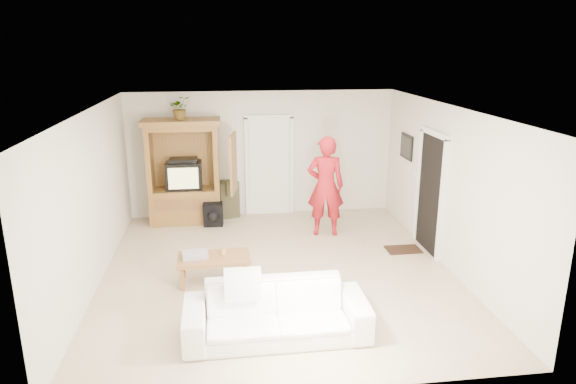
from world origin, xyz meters
The scene contains 19 objects.
floor centered at (0.00, 0.00, 0.00)m, with size 6.00×6.00×0.00m, color tan.
ceiling centered at (0.00, 0.00, 2.60)m, with size 6.00×6.00×0.00m, color white.
wall_back centered at (0.00, 3.00, 1.30)m, with size 5.50×5.50×0.00m, color silver.
wall_front centered at (0.00, -3.00, 1.30)m, with size 5.50×5.50×0.00m, color silver.
wall_left centered at (-2.75, 0.00, 1.30)m, with size 6.00×6.00×0.00m, color silver.
wall_right centered at (2.75, 0.00, 1.30)m, with size 6.00×6.00×0.00m, color silver.
armoire centered at (-1.58, 2.66, 0.91)m, with size 1.82×1.14×2.10m.
door_back centered at (0.15, 2.97, 1.02)m, with size 0.85×0.05×2.04m, color white.
doorway_right centered at (2.73, 0.60, 1.02)m, with size 0.05×0.90×2.04m, color black.
framed_picture centered at (2.73, 1.90, 1.60)m, with size 0.03×0.60×0.48m, color black.
doormat centered at (2.30, 0.60, 0.01)m, with size 0.60×0.40×0.02m, color #382316.
plant centered at (-1.60, 2.63, 2.33)m, with size 0.41×0.35×0.45m, color #4C7238.
man centered at (1.07, 1.57, 0.95)m, with size 0.69×0.46×1.90m, color #AB161E.
sofa centered at (-0.23, -1.86, 0.33)m, with size 2.27×0.89×0.66m, color white.
coffee_table centered at (-1.01, -0.20, 0.35)m, with size 1.11×0.63×0.41m.
towel centered at (-1.29, -0.20, 0.45)m, with size 0.38×0.28×0.08m, color #F75260.
candle centered at (-0.86, -0.15, 0.46)m, with size 0.08×0.08×0.10m, color tan.
backpack_black centered at (-1.05, 2.29, 0.24)m, with size 0.38×0.23×0.47m, color black, non-canonical shape.
backpack_olive centered at (-0.73, 2.85, 0.39)m, with size 0.41×0.30×0.77m, color #47442B, non-canonical shape.
Camera 1 is at (-0.82, -7.51, 3.52)m, focal length 32.00 mm.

